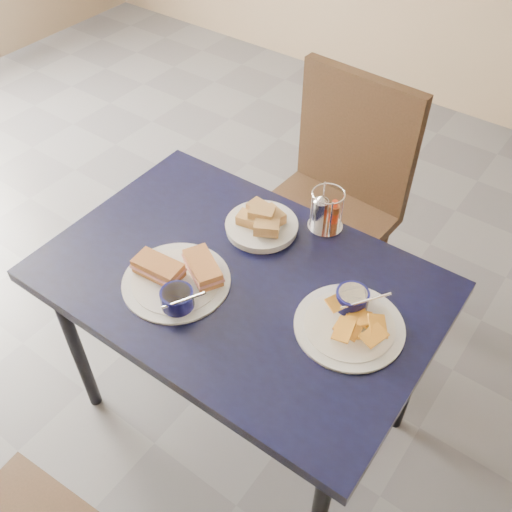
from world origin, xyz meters
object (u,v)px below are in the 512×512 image
Objects in this scene: dining_table at (240,294)px; condiment_caddy at (325,212)px; bread_basket at (262,223)px; chair_far at (334,191)px; sandwich_plate at (178,278)px; plantain_plate at (351,317)px.

dining_table is 8.27× the size of condiment_caddy.
condiment_caddy is (0.15, 0.13, 0.03)m from bread_basket.
sandwich_plate is (-0.04, -0.81, 0.19)m from chair_far.
chair_far reaches higher than condiment_caddy.
condiment_caddy reaches higher than dining_table.
plantain_plate is at bearing 7.86° from dining_table.
bread_basket is at bearing 80.32° from sandwich_plate.
sandwich_plate reaches higher than bread_basket.
plantain_plate reaches higher than dining_table.
dining_table is 3.54× the size of sandwich_plate.
bread_basket is at bearing 108.08° from dining_table.
dining_table is at bearing -172.14° from plantain_plate.
sandwich_plate is at bearing -114.07° from condiment_caddy.
condiment_caddy is at bearing 41.27° from bread_basket.
chair_far reaches higher than sandwich_plate.
dining_table is at bearing 45.21° from sandwich_plate.
chair_far is 3.47× the size of plantain_plate.
bread_basket is at bearing -138.73° from condiment_caddy.
plantain_plate is at bearing -48.03° from condiment_caddy.
sandwich_plate is at bearing -134.79° from dining_table.
dining_table is 0.23m from bread_basket.
bread_basket reaches higher than dining_table.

